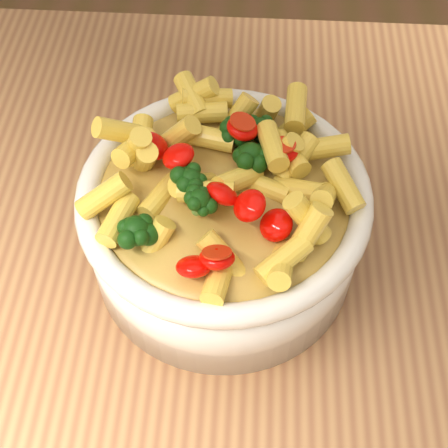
{
  "coord_description": "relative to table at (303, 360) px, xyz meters",
  "views": [
    {
      "loc": [
        -0.06,
        -0.25,
        1.37
      ],
      "look_at": [
        -0.08,
        0.05,
        0.95
      ],
      "focal_mm": 50.0,
      "sensor_mm": 36.0,
      "label": 1
    }
  ],
  "objects": [
    {
      "name": "serving_bowl",
      "position": [
        -0.08,
        0.05,
        0.15
      ],
      "size": [
        0.23,
        0.23,
        0.1
      ],
      "color": "white",
      "rests_on": "table"
    },
    {
      "name": "table",
      "position": [
        0.0,
        0.0,
        0.0
      ],
      "size": [
        1.2,
        0.8,
        0.9
      ],
      "color": "#A57447",
      "rests_on": "ground"
    },
    {
      "name": "pasta_salad",
      "position": [
        -0.08,
        0.05,
        0.21
      ],
      "size": [
        0.18,
        0.18,
        0.04
      ],
      "color": "#FFD150",
      "rests_on": "serving_bowl"
    }
  ]
}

